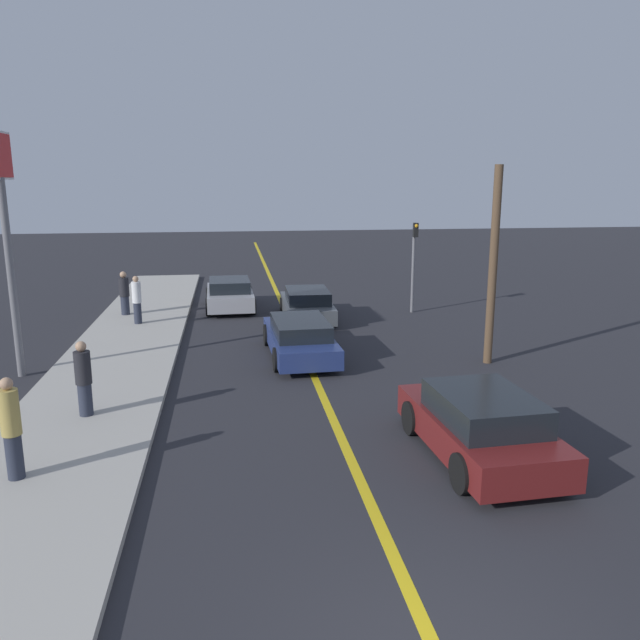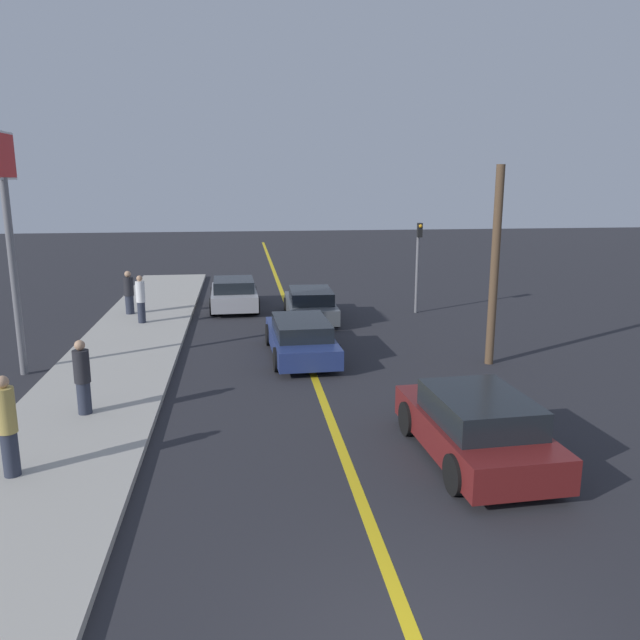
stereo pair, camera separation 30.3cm
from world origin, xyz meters
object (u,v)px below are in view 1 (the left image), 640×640
(traffic_light, at_px, (414,257))
(car_ahead_center, at_px, (300,338))
(car_parked_left_lot, at_px, (230,294))
(pedestrian_far_standing, at_px, (137,300))
(roadside_sign, at_px, (2,198))
(car_near_right_lane, at_px, (480,426))
(utility_pole, at_px, (493,267))
(car_far_distant, at_px, (307,305))
(pedestrian_by_sign, at_px, (124,293))
(pedestrian_near_curb, at_px, (11,428))
(pedestrian_mid_group, at_px, (84,379))

(traffic_light, bearing_deg, car_ahead_center, -132.27)
(car_parked_left_lot, relative_size, pedestrian_far_standing, 2.31)
(roadside_sign, bearing_deg, car_near_right_lane, -32.85)
(roadside_sign, height_order, utility_pole, roadside_sign)
(car_far_distant, bearing_deg, car_ahead_center, -98.38)
(pedestrian_by_sign, xyz_separation_m, roadside_sign, (-1.68, -7.05, 3.78))
(car_parked_left_lot, height_order, pedestrian_by_sign, pedestrian_by_sign)
(car_near_right_lane, bearing_deg, car_ahead_center, 106.23)
(car_near_right_lane, bearing_deg, car_parked_left_lot, 104.30)
(car_ahead_center, height_order, roadside_sign, roadside_sign)
(car_ahead_center, bearing_deg, pedestrian_far_standing, 137.28)
(pedestrian_near_curb, xyz_separation_m, pedestrian_far_standing, (0.45, 12.02, -0.05))
(car_far_distant, height_order, pedestrian_mid_group, pedestrian_mid_group)
(pedestrian_near_curb, height_order, roadside_sign, roadside_sign)
(car_far_distant, bearing_deg, car_parked_left_lot, 141.68)
(car_far_distant, height_order, pedestrian_far_standing, pedestrian_far_standing)
(car_near_right_lane, relative_size, car_ahead_center, 0.90)
(car_ahead_center, relative_size, car_far_distant, 1.11)
(car_near_right_lane, distance_m, car_far_distant, 12.65)
(pedestrian_far_standing, distance_m, traffic_light, 10.67)
(car_far_distant, xyz_separation_m, utility_pole, (4.51, -6.47, 2.24))
(car_ahead_center, height_order, utility_pole, utility_pole)
(car_far_distant, xyz_separation_m, pedestrian_by_sign, (-6.90, 1.20, 0.41))
(pedestrian_near_curb, height_order, utility_pole, utility_pole)
(pedestrian_near_curb, distance_m, traffic_light, 17.15)
(car_ahead_center, distance_m, pedestrian_by_sign, 8.71)
(car_ahead_center, xyz_separation_m, pedestrian_far_standing, (-5.35, 4.62, 0.44))
(car_ahead_center, distance_m, traffic_light, 7.90)
(pedestrian_far_standing, xyz_separation_m, utility_pole, (10.71, -6.03, 1.79))
(car_parked_left_lot, bearing_deg, traffic_light, -14.91)
(traffic_light, xyz_separation_m, utility_pole, (0.17, -7.13, 0.59))
(car_near_right_lane, height_order, pedestrian_far_standing, pedestrian_far_standing)
(car_near_right_lane, distance_m, roadside_sign, 12.97)
(car_far_distant, relative_size, traffic_light, 1.18)
(car_near_right_lane, distance_m, car_ahead_center, 7.91)
(car_near_right_lane, distance_m, pedestrian_mid_group, 8.41)
(pedestrian_far_standing, distance_m, pedestrian_by_sign, 1.78)
(pedestrian_by_sign, height_order, utility_pole, utility_pole)
(car_parked_left_lot, xyz_separation_m, roadside_sign, (-5.67, -8.26, 4.14))
(pedestrian_far_standing, bearing_deg, pedestrian_by_sign, 112.78)
(car_far_distant, height_order, utility_pole, utility_pole)
(car_near_right_lane, xyz_separation_m, pedestrian_mid_group, (-7.85, 2.99, 0.34))
(car_near_right_lane, distance_m, car_parked_left_lot, 15.64)
(car_far_distant, relative_size, pedestrian_far_standing, 2.45)
(car_ahead_center, bearing_deg, pedestrian_mid_group, -141.47)
(pedestrian_far_standing, relative_size, utility_pole, 0.31)
(car_ahead_center, bearing_deg, pedestrian_near_curb, -130.00)
(car_near_right_lane, height_order, utility_pole, utility_pole)
(car_ahead_center, distance_m, pedestrian_far_standing, 7.08)
(pedestrian_near_curb, relative_size, pedestrian_far_standing, 1.06)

